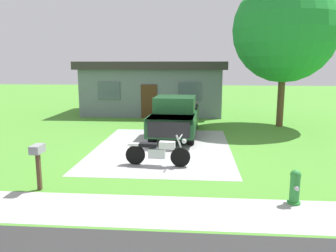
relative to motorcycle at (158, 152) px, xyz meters
The scene contains 9 objects.
ground_plane 2.46m from the motorcycle, 91.86° to the left, with size 80.00×80.00×0.00m, color #4C9030.
driveway_pad 2.46m from the motorcycle, 91.86° to the left, with size 5.45×7.62×0.01m, color #A2A2A2.
sidewalk_strip 3.62m from the motorcycle, 91.25° to the right, with size 36.00×1.80×0.01m, color #AAAAA5.
motorcycle is the anchor object (origin of this frame).
pickup_truck 5.07m from the motorcycle, 86.52° to the left, with size 2.24×5.71×1.90m.
fire_hydrant 4.69m from the motorcycle, 38.18° to the right, with size 0.32×0.40×0.87m.
mailbox 3.92m from the motorcycle, 139.93° to the right, with size 0.26×0.48×1.26m.
shade_tree 10.77m from the motorcycle, 53.21° to the left, with size 5.44×5.44×7.82m.
neighbor_house 12.69m from the motorcycle, 97.57° to the left, with size 9.60×5.60×3.50m.
Camera 1 is at (1.31, -13.47, 3.42)m, focal length 36.55 mm.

